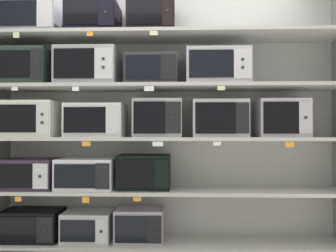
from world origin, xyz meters
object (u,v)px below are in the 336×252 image
object	(u,v)px
microwave_1	(88,226)
microwave_5	(144,172)
microwave_2	(140,225)
microwave_17	(151,17)
microwave_8	(158,118)
microwave_9	(219,119)
microwave_0	(32,225)
microwave_3	(31,173)
microwave_12	(89,68)
microwave_6	(32,119)
microwave_14	(217,68)
microwave_10	(281,118)
microwave_13	(152,71)
microwave_11	(28,68)
microwave_7	(96,121)
microwave_16	(94,20)
microwave_4	(88,173)
microwave_15	(33,19)

from	to	relation	value
microwave_1	microwave_5	world-z (taller)	microwave_5
microwave_2	microwave_17	bearing A→B (deg)	0.13
microwave_8	microwave_9	bearing A→B (deg)	-0.00
microwave_0	microwave_1	bearing A→B (deg)	0.04
microwave_1	microwave_3	bearing A→B (deg)	-179.98
microwave_0	microwave_12	world-z (taller)	microwave_12
microwave_6	microwave_14	bearing A→B (deg)	-0.00
microwave_17	microwave_1	bearing A→B (deg)	179.99
microwave_10	microwave_12	world-z (taller)	microwave_12
microwave_13	microwave_14	xyz separation A→B (m)	(0.59, 0.00, 0.02)
microwave_11	microwave_7	bearing A→B (deg)	-0.00
microwave_8	microwave_16	bearing A→B (deg)	179.97
microwave_5	microwave_12	bearing A→B (deg)	-180.00
microwave_13	microwave_16	xyz separation A→B (m)	(-0.53, 0.00, 0.47)
microwave_17	microwave_9	bearing A→B (deg)	-0.03
microwave_5	microwave_7	xyz separation A→B (m)	(-0.44, 0.00, 0.46)
microwave_5	microwave_13	xyz separation A→B (m)	(0.07, 0.00, 0.91)
microwave_2	microwave_3	bearing A→B (deg)	179.99
microwave_4	microwave_10	bearing A→B (deg)	-0.01
microwave_1	microwave_17	size ratio (longest dim) A/B	1.02
microwave_3	microwave_8	size ratio (longest dim) A/B	1.12
microwave_2	microwave_5	xyz separation A→B (m)	(0.04, 0.00, 0.47)
microwave_8	microwave_9	size ratio (longest dim) A/B	0.89
microwave_5	microwave_6	size ratio (longest dim) A/B	0.96
microwave_0	microwave_14	bearing A→B (deg)	0.00
microwave_5	microwave_6	distance (m)	1.14
microwave_8	microwave_10	xyz separation A→B (m)	(1.10, -0.00, -0.00)
microwave_8	microwave_17	distance (m)	0.93
microwave_5	microwave_15	xyz separation A→B (m)	(-1.03, 0.00, 1.40)
microwave_3	microwave_4	bearing A→B (deg)	0.01
microwave_3	microwave_16	xyz separation A→B (m)	(0.57, 0.00, 1.40)
microwave_10	microwave_9	bearing A→B (deg)	180.00
microwave_12	microwave_8	bearing A→B (deg)	-0.01
microwave_14	microwave_16	world-z (taller)	microwave_16
microwave_7	microwave_9	bearing A→B (deg)	-0.01
microwave_0	microwave_2	distance (m)	0.98
microwave_7	microwave_11	xyz separation A→B (m)	(-0.63, 0.00, 0.48)
microwave_4	microwave_13	bearing A→B (deg)	-0.00
microwave_6	microwave_17	world-z (taller)	microwave_17
microwave_8	microwave_10	bearing A→B (deg)	-0.00
microwave_0	microwave_13	size ratio (longest dim) A/B	1.12
microwave_0	microwave_14	xyz separation A→B (m)	(1.67, 0.00, 1.42)
microwave_3	microwave_12	xyz separation A→B (m)	(0.53, -0.00, 0.96)
microwave_3	microwave_13	xyz separation A→B (m)	(1.11, 0.00, 0.93)
microwave_4	microwave_14	size ratio (longest dim) A/B	0.90
microwave_8	microwave_12	world-z (taller)	microwave_12
microwave_6	microwave_11	size ratio (longest dim) A/B	1.12
microwave_6	microwave_1	bearing A→B (deg)	0.02
microwave_3	microwave_6	bearing A→B (deg)	1.39
microwave_13	microwave_17	size ratio (longest dim) A/B	1.09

